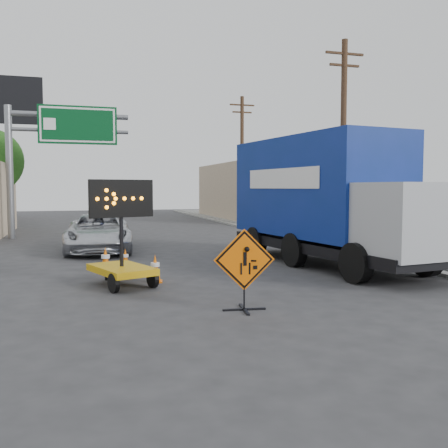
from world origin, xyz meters
name	(u,v)px	position (x,y,z in m)	size (l,w,h in m)	color
ground	(241,315)	(0.00, 0.00, 0.00)	(100.00, 100.00, 0.00)	#2D2D30
curb_right	(281,236)	(7.20, 15.00, 0.06)	(0.40, 60.00, 0.12)	gray
sidewalk_right	(320,234)	(9.50, 15.00, 0.07)	(4.00, 60.00, 0.15)	gray
building_right_far	(275,191)	(13.00, 30.00, 2.30)	(10.00, 14.00, 4.60)	tan
highway_gantry	(52,140)	(-4.43, 17.96, 5.07)	(6.18, 0.38, 6.90)	slate
utility_pole_near	(343,140)	(8.00, 10.00, 4.68)	(1.80, 0.26, 9.00)	#4B3320
utility_pole_far	(242,158)	(8.00, 24.00, 4.68)	(1.80, 0.26, 9.00)	#4B3320
construction_sign	(244,268)	(0.19, 0.35, 0.93)	(1.32, 0.94, 1.75)	black
arrow_board	(122,262)	(-2.10, 3.76, 0.64)	(1.81, 2.28, 2.84)	#C5910A
pickup_truck	(98,233)	(-2.40, 11.49, 0.77)	(2.56, 5.56, 1.54)	silver
box_truck	(328,207)	(4.98, 5.61, 1.97)	(3.90, 9.44, 4.34)	black
cone_a	(155,268)	(-1.16, 4.09, 0.39)	(0.45, 0.45, 0.77)	#E56004
cone_b	(106,260)	(-2.41, 6.01, 0.40)	(0.53, 0.53, 0.80)	#E56004
cone_c	(125,258)	(-1.74, 6.76, 0.32)	(0.42, 0.42, 0.65)	#E56004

